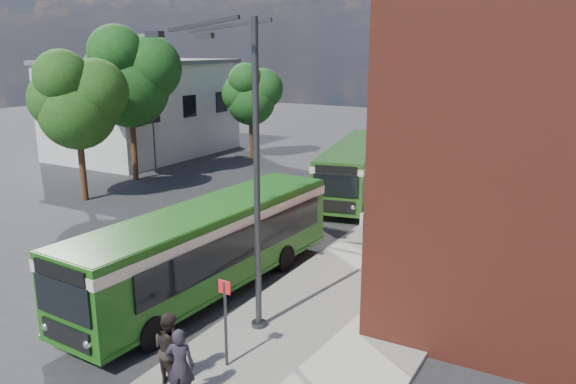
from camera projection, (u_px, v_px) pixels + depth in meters
The scene contains 14 objects.
ground at pixel (170, 274), 20.92m from camera, with size 120.00×120.00×0.00m, color #2C2C2E.
pavement at pixel (417, 241), 24.32m from camera, with size 6.00×48.00×0.15m, color gray.
kerb_line at pixel (352, 231), 25.79m from camera, with size 0.12×48.00×0.01m, color beige.
white_building at pixel (144, 108), 43.75m from camera, with size 9.40×13.40×7.30m.
flagpole at pixel (152, 99), 36.58m from camera, with size 0.95×0.10×9.00m.
street_lamp at pixel (246, 173), 15.74m from camera, with size 2.96×2.38×9.00m.
bus_stop_sign at pixel (225, 318), 14.34m from camera, with size 0.35×0.08×2.52m.
bus_front at pixel (209, 241), 19.04m from camera, with size 3.21×11.72×3.02m.
bus_rear at pixel (357, 165), 31.46m from camera, with size 4.89×11.59×3.02m.
pedestrian_a at pixel (180, 366), 12.93m from camera, with size 0.68×0.45×1.87m, color black.
pedestrian_b at pixel (170, 348), 13.71m from camera, with size 0.91×0.71×1.86m, color black.
tree_left at pixel (76, 99), 29.70m from camera, with size 4.84×4.60×8.17m.
tree_mid at pixel (129, 76), 34.29m from camera, with size 5.68×5.40×9.59m.
tree_right at pixel (251, 94), 41.82m from camera, with size 4.24×4.04×7.17m.
Camera 1 is at (13.42, -14.81, 8.20)m, focal length 35.00 mm.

